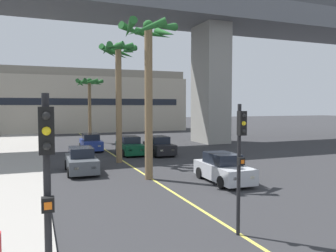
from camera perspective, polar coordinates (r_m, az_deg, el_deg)
name	(u,v)px	position (r m, az deg, el deg)	size (l,w,h in m)	color
lane_stripe_center	(121,159)	(26.48, -7.98, -5.59)	(0.14, 56.00, 0.01)	#DBCC4C
bridge_overpass	(110,8)	(35.87, -9.74, 19.01)	(82.39, 8.00, 17.30)	slate
pier_building_backdrop	(76,101)	(56.12, -15.29, 4.03)	(35.05, 8.04, 9.80)	#BCB29E
car_queue_front	(130,146)	(28.92, -6.41, -3.38)	(1.92, 4.15, 1.56)	#0C4728
car_queue_second	(81,161)	(21.77, -14.38, -5.72)	(1.92, 4.14, 1.56)	#4C5156
car_queue_third	(223,169)	(18.76, 9.26, -7.12)	(1.93, 4.15, 1.56)	#B7BABF
car_queue_fourth	(159,146)	(28.66, -1.53, -3.42)	(1.91, 4.14, 1.56)	black
car_queue_fifth	(91,143)	(32.06, -12.84, -2.78)	(1.93, 4.15, 1.56)	navy
traffic_light_left_sidewalk_corner	(47,185)	(5.91, -19.65, -9.29)	(0.24, 0.37, 4.20)	black
traffic_light_median_near	(240,151)	(10.91, 12.06, -4.18)	(0.24, 0.37, 4.20)	black
palm_tree_near_median	(149,59)	(19.14, -3.26, 11.24)	(3.22, 3.34, 8.84)	brown
palm_tree_mid_median	(89,89)	(39.28, -13.10, 6.02)	(3.20, 3.24, 7.24)	brown
palm_tree_far_median	(118,70)	(24.91, -8.34, 9.33)	(2.80, 2.83, 8.66)	brown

